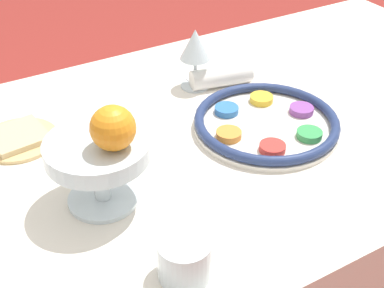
% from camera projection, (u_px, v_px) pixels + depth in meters
% --- Properties ---
extents(dining_table, '(1.55, 0.83, 0.76)m').
position_uv_depth(dining_table, '(226.00, 248.00, 1.35)').
color(dining_table, silver).
rests_on(dining_table, ground_plane).
extents(seder_plate, '(0.30, 0.30, 0.03)m').
position_uv_depth(seder_plate, '(266.00, 122.00, 1.10)').
color(seder_plate, silver).
rests_on(seder_plate, dining_table).
extents(wine_glass, '(0.07, 0.07, 0.14)m').
position_uv_depth(wine_glass, '(195.00, 47.00, 1.20)').
color(wine_glass, silver).
rests_on(wine_glass, dining_table).
extents(fruit_stand, '(0.17, 0.17, 0.12)m').
position_uv_depth(fruit_stand, '(98.00, 157.00, 0.87)').
color(fruit_stand, silver).
rests_on(fruit_stand, dining_table).
extents(orange_fruit, '(0.07, 0.07, 0.07)m').
position_uv_depth(orange_fruit, '(113.00, 128.00, 0.82)').
color(orange_fruit, orange).
rests_on(orange_fruit, fruit_stand).
extents(bread_plate, '(0.16, 0.16, 0.02)m').
position_uv_depth(bread_plate, '(19.00, 138.00, 1.07)').
color(bread_plate, tan).
rests_on(bread_plate, dining_table).
extents(napkin_roll, '(0.15, 0.08, 0.05)m').
position_uv_depth(napkin_roll, '(221.00, 77.00, 1.25)').
color(napkin_roll, white).
rests_on(napkin_roll, dining_table).
extents(cup_mid, '(0.08, 0.08, 0.07)m').
position_uv_depth(cup_mid, '(184.00, 259.00, 0.77)').
color(cup_mid, silver).
rests_on(cup_mid, dining_table).
extents(spoon, '(0.17, 0.04, 0.01)m').
position_uv_depth(spoon, '(220.00, 74.00, 1.30)').
color(spoon, silver).
rests_on(spoon, dining_table).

